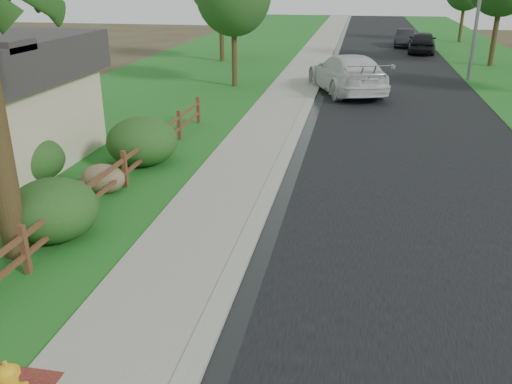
# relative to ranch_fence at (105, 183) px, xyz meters

# --- Properties ---
(road) EXTENTS (8.00, 90.00, 0.02)m
(road) POSITION_rel_ranch_fence_xyz_m (8.20, 28.60, -0.61)
(road) COLOR black
(road) RESTS_ON ground
(curb) EXTENTS (0.40, 90.00, 0.12)m
(curb) POSITION_rel_ranch_fence_xyz_m (4.00, 28.60, -0.56)
(curb) COLOR gray
(curb) RESTS_ON ground
(wet_gutter) EXTENTS (0.50, 90.00, 0.00)m
(wet_gutter) POSITION_rel_ranch_fence_xyz_m (4.35, 28.60, -0.60)
(wet_gutter) COLOR black
(wet_gutter) RESTS_ON road
(sidewalk) EXTENTS (2.20, 90.00, 0.10)m
(sidewalk) POSITION_rel_ranch_fence_xyz_m (2.70, 28.60, -0.57)
(sidewalk) COLOR gray
(sidewalk) RESTS_ON ground
(grass_strip) EXTENTS (1.60, 90.00, 0.06)m
(grass_strip) POSITION_rel_ranch_fence_xyz_m (0.80, 28.60, -0.59)
(grass_strip) COLOR #195A1F
(grass_strip) RESTS_ON ground
(lawn_near) EXTENTS (9.00, 90.00, 0.04)m
(lawn_near) POSITION_rel_ranch_fence_xyz_m (-4.40, 28.60, -0.60)
(lawn_near) COLOR #195A1F
(lawn_near) RESTS_ON ground
(verge_far) EXTENTS (6.00, 90.00, 0.04)m
(verge_far) POSITION_rel_ranch_fence_xyz_m (15.10, 28.60, -0.60)
(verge_far) COLOR #195A1F
(verge_far) RESTS_ON ground
(ranch_fence) EXTENTS (0.12, 16.92, 1.10)m
(ranch_fence) POSITION_rel_ranch_fence_xyz_m (0.00, 0.00, 0.00)
(ranch_fence) COLOR #51321B
(ranch_fence) RESTS_ON ground
(white_suv) EXTENTS (4.73, 7.04, 1.89)m
(white_suv) POSITION_rel_ranch_fence_xyz_m (5.60, 15.84, 0.35)
(white_suv) COLOR silver
(white_suv) RESTS_ON road
(dark_car_mid) EXTENTS (2.45, 5.03, 1.65)m
(dark_car_mid) POSITION_rel_ranch_fence_xyz_m (10.80, 32.11, 0.23)
(dark_car_mid) COLOR black
(dark_car_mid) RESTS_ON road
(dark_car_far) EXTENTS (1.96, 4.31, 1.37)m
(dark_car_far) POSITION_rel_ranch_fence_xyz_m (9.78, 36.13, 0.09)
(dark_car_far) COLOR black
(dark_car_far) RESTS_ON road
(boulder) EXTENTS (1.37, 1.13, 0.81)m
(boulder) POSITION_rel_ranch_fence_xyz_m (-0.47, 0.80, -0.21)
(boulder) COLOR brown
(boulder) RESTS_ON ground
(shrub_b) EXTENTS (2.09, 2.09, 1.39)m
(shrub_b) POSITION_rel_ranch_fence_xyz_m (-0.30, -1.98, 0.08)
(shrub_b) COLOR #1B4619
(shrub_b) RESTS_ON ground
(shrub_c) EXTENTS (2.15, 2.15, 1.28)m
(shrub_c) POSITION_rel_ranch_fence_xyz_m (-2.82, 1.29, 0.02)
(shrub_c) COLOR #1B4619
(shrub_c) RESTS_ON ground
(shrub_d) EXTENTS (2.35, 2.35, 1.50)m
(shrub_d) POSITION_rel_ranch_fence_xyz_m (-0.30, 3.26, 0.13)
(shrub_d) COLOR #1B4619
(shrub_d) RESTS_ON ground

